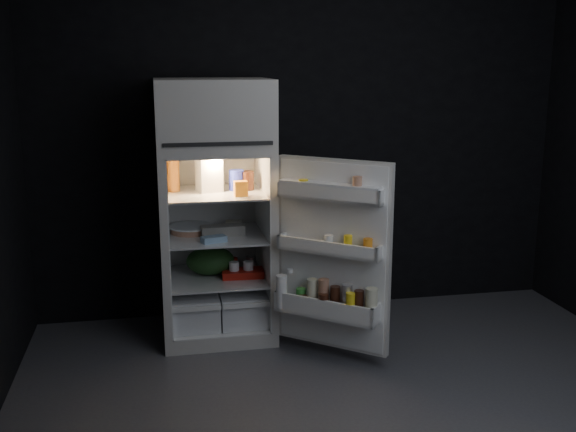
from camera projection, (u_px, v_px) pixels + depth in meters
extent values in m
cube|color=#4F4F54|center=(369.00, 413.00, 3.71)|extent=(4.00, 3.40, 0.00)
cube|color=black|center=(303.00, 135.00, 5.03)|extent=(4.00, 0.00, 2.70)
cube|color=silver|center=(218.00, 325.00, 4.81)|extent=(0.76, 0.70, 0.10)
cube|color=silver|center=(164.00, 240.00, 4.59)|extent=(0.05, 0.70, 1.20)
cube|color=silver|center=(266.00, 235.00, 4.73)|extent=(0.05, 0.70, 1.20)
cube|color=white|center=(212.00, 226.00, 4.97)|extent=(0.66, 0.05, 1.20)
cube|color=silver|center=(214.00, 147.00, 4.52)|extent=(0.76, 0.70, 0.06)
cube|color=silver|center=(213.00, 111.00, 4.47)|extent=(0.76, 0.70, 0.42)
cube|color=black|center=(219.00, 144.00, 4.17)|extent=(0.68, 0.01, 0.02)
cube|color=white|center=(168.00, 241.00, 4.58)|extent=(0.01, 0.65, 1.20)
cube|color=white|center=(263.00, 236.00, 4.70)|extent=(0.01, 0.65, 1.20)
cube|color=white|center=(214.00, 152.00, 4.50)|extent=(0.66, 0.65, 0.01)
cube|color=white|center=(218.00, 320.00, 4.77)|extent=(0.66, 0.65, 0.01)
cube|color=white|center=(215.00, 193.00, 4.57)|extent=(0.65, 0.63, 0.01)
cube|color=white|center=(216.00, 236.00, 4.63)|extent=(0.65, 0.63, 0.01)
cube|color=white|center=(217.00, 277.00, 4.70)|extent=(0.65, 0.63, 0.01)
cube|color=white|center=(194.00, 305.00, 4.73)|extent=(0.32, 0.59, 0.22)
cube|color=white|center=(241.00, 302.00, 4.80)|extent=(0.32, 0.59, 0.22)
cube|color=white|center=(197.00, 309.00, 4.40)|extent=(0.32, 0.02, 0.03)
cube|color=white|center=(247.00, 305.00, 4.47)|extent=(0.32, 0.02, 0.03)
cube|color=#FFE5B2|center=(215.00, 156.00, 4.46)|extent=(0.14, 0.14, 0.02)
cube|color=silver|center=(333.00, 255.00, 4.24)|extent=(0.62, 0.53, 1.22)
cube|color=white|center=(332.00, 256.00, 4.22)|extent=(0.56, 0.47, 1.18)
cube|color=white|center=(329.00, 199.00, 4.10)|extent=(0.58, 0.50, 0.02)
cube|color=white|center=(327.00, 194.00, 4.06)|extent=(0.53, 0.45, 0.10)
cube|color=white|center=(381.00, 198.00, 3.94)|extent=(0.07, 0.08, 0.10)
cube|color=white|center=(282.00, 188.00, 4.25)|extent=(0.07, 0.08, 0.10)
cube|color=white|center=(328.00, 252.00, 4.17)|extent=(0.59, 0.51, 0.02)
cube|color=white|center=(326.00, 249.00, 4.13)|extent=(0.53, 0.45, 0.09)
cube|color=white|center=(379.00, 254.00, 4.01)|extent=(0.08, 0.09, 0.09)
cube|color=white|center=(282.00, 240.00, 4.32)|extent=(0.08, 0.09, 0.09)
cube|color=white|center=(326.00, 315.00, 4.25)|extent=(0.61, 0.54, 0.02)
cube|color=white|center=(322.00, 310.00, 4.18)|extent=(0.53, 0.45, 0.13)
cube|color=white|center=(375.00, 316.00, 4.08)|extent=(0.11, 0.12, 0.13)
cube|color=white|center=(281.00, 298.00, 4.39)|extent=(0.11, 0.12, 0.13)
cube|color=white|center=(330.00, 184.00, 4.08)|extent=(0.56, 0.49, 0.02)
cylinder|color=#A87458|center=(357.00, 189.00, 4.00)|extent=(0.08, 0.08, 0.15)
cylinder|color=#1C279C|center=(336.00, 191.00, 4.07)|extent=(0.08, 0.08, 0.09)
cylinder|color=yellow|center=(303.00, 187.00, 4.17)|extent=(0.08, 0.08, 0.10)
cylinder|color=orange|center=(368.00, 248.00, 4.04)|extent=(0.08, 0.08, 0.11)
cylinder|color=yellow|center=(348.00, 244.00, 4.10)|extent=(0.07, 0.07, 0.12)
cylinder|color=silver|center=(329.00, 243.00, 4.16)|extent=(0.08, 0.08, 0.10)
cylinder|color=beige|center=(371.00, 305.00, 4.08)|extent=(0.11, 0.11, 0.21)
cylinder|color=black|center=(359.00, 305.00, 4.12)|extent=(0.08, 0.08, 0.19)
cylinder|color=silver|center=(347.00, 301.00, 4.15)|extent=(0.10, 0.10, 0.21)
cylinder|color=black|center=(335.00, 301.00, 4.19)|extent=(0.09, 0.09, 0.19)
cylinder|color=#A87458|center=(324.00, 296.00, 4.23)|extent=(0.10, 0.10, 0.22)
cylinder|color=beige|center=(312.00, 295.00, 4.27)|extent=(0.10, 0.10, 0.21)
cylinder|color=#338C33|center=(301.00, 298.00, 4.31)|extent=(0.09, 0.09, 0.14)
cylinder|color=yellow|center=(350.00, 307.00, 4.11)|extent=(0.08, 0.08, 0.18)
cylinder|color=black|center=(324.00, 305.00, 4.19)|extent=(0.08, 0.08, 0.14)
cylinder|color=black|center=(304.00, 304.00, 4.26)|extent=(0.08, 0.08, 0.11)
cylinder|color=white|center=(282.00, 291.00, 4.32)|extent=(0.10, 0.10, 0.21)
cylinder|color=white|center=(290.00, 271.00, 4.31)|extent=(0.05, 0.05, 0.02)
cube|color=white|center=(209.00, 174.00, 4.56)|extent=(0.18, 0.18, 0.24)
cylinder|color=#1C279C|center=(237.00, 180.00, 4.61)|extent=(0.13, 0.13, 0.14)
cylinder|color=black|center=(247.00, 181.00, 4.62)|extent=(0.10, 0.10, 0.13)
cylinder|color=#B8621D|center=(173.00, 175.00, 4.57)|extent=(0.11, 0.11, 0.22)
cube|color=orange|center=(241.00, 189.00, 4.41)|extent=(0.09, 0.07, 0.10)
cube|color=gray|center=(223.00, 230.00, 4.61)|extent=(0.30, 0.12, 0.07)
cylinder|color=#A87458|center=(191.00, 230.00, 4.69)|extent=(0.35, 0.35, 0.04)
cube|color=#7EA3C4|center=(214.00, 239.00, 4.44)|extent=(0.18, 0.12, 0.04)
cube|color=beige|center=(234.00, 224.00, 4.82)|extent=(0.13, 0.11, 0.05)
ellipsoid|color=#193815|center=(210.00, 261.00, 4.73)|extent=(0.39, 0.35, 0.20)
cube|color=#A8180E|center=(243.00, 273.00, 4.68)|extent=(0.29, 0.17, 0.05)
cylinder|color=#A8180E|center=(233.00, 264.00, 4.83)|extent=(0.09, 0.09, 0.09)
cylinder|color=silver|center=(250.00, 262.00, 4.87)|extent=(0.08, 0.08, 0.09)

